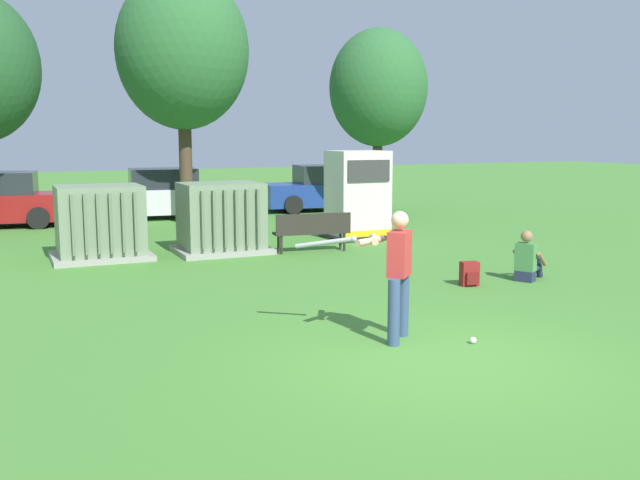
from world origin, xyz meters
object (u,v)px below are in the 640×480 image
Objects in this scene: transformer_mid_west at (221,219)px; seated_spectator at (528,261)px; parked_car_right_of_center at (323,189)px; sports_ball at (473,340)px; parked_car_left_of_center at (160,195)px; park_bench at (312,229)px; transformer_west at (100,223)px; backpack at (470,274)px; generator_enclosure at (358,195)px; batter at (395,268)px.

seated_spectator is at bearing -51.48° from transformer_mid_west.
sports_ball is at bearing -107.62° from parked_car_right_of_center.
park_bench is at bearing -77.39° from parked_car_left_of_center.
transformer_west is at bearing 140.83° from seated_spectator.
generator_enclosure is at bearing 82.02° from backpack.
transformer_west is 8.08m from backpack.
transformer_west is at bearing -140.44° from parked_car_right_of_center.
transformer_mid_west reaches higher than backpack.
transformer_west is at bearing 112.59° from sports_ball.
park_bench is at bearing -116.02° from parked_car_right_of_center.
sports_ball is at bearing -97.55° from park_bench.
transformer_west reaches higher than backpack.
transformer_west is 2.18× the size of seated_spectator.
transformer_west is 9.06m from seated_spectator.
batter is 19.33× the size of sports_ball.
batter is (-3.85, -8.57, -0.16)m from generator_enclosure.
parked_car_left_of_center is at bearing 89.87° from batter.
transformer_mid_west is 0.48× the size of parked_car_right_of_center.
generator_enclosure reaches higher than transformer_mid_west.
batter is (0.07, -7.84, 0.19)m from transformer_mid_west.
parked_car_right_of_center is at bearing 82.82° from seated_spectator.
park_bench is (1.94, -0.84, -0.25)m from transformer_mid_west.
transformer_mid_west is 0.48× the size of parked_car_left_of_center.
parked_car_right_of_center is at bearing 72.38° from sports_ball.
transformer_west and transformer_mid_west have the same top height.
park_bench is 20.38× the size of sports_ball.
backpack is at bearing 39.08° from batter.
generator_enclosure reaches higher than transformer_west.
transformer_mid_west reaches higher than park_bench.
seated_spectator is at bearing -39.17° from transformer_west.
seated_spectator is at bearing 41.05° from sports_ball.
generator_enclosure reaches higher than parked_car_right_of_center.
parked_car_left_of_center reaches higher than sports_ball.
sports_ball is 0.02× the size of parked_car_left_of_center.
batter reaches higher than parked_car_left_of_center.
batter is at bearing -71.26° from transformer_west.
seated_spectator reaches higher than sports_ball.
transformer_mid_west is (2.67, -0.26, 0.00)m from transformer_west.
seated_spectator is (0.42, -6.19, -0.76)m from generator_enclosure.
parked_car_left_of_center is (-4.23, 12.82, 0.38)m from seated_spectator.
parked_car_right_of_center is (5.02, 15.81, 0.71)m from sports_ball.
backpack reaches higher than sports_ball.
backpack is (2.12, 3.01, 0.17)m from sports_ball.
transformer_west is at bearing 135.33° from backpack.
seated_spectator is (3.40, 2.96, 0.33)m from sports_ball.
parked_car_right_of_center reaches higher than park_bench.
generator_enclosure is 1.25× the size of park_bench.
backpack is at bearing -97.98° from generator_enclosure.
backpack is at bearing 177.99° from seated_spectator.
transformer_mid_west is at bearing 156.70° from park_bench.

